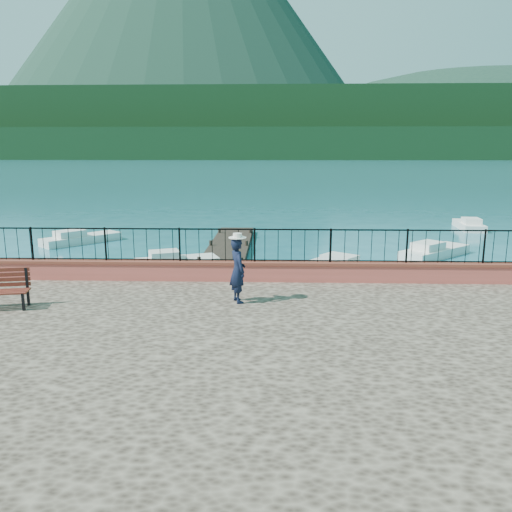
# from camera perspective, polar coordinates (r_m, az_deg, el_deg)

# --- Properties ---
(ground) EXTENTS (2000.00, 2000.00, 0.00)m
(ground) POSITION_cam_1_polar(r_m,az_deg,el_deg) (11.67, 0.65, -13.20)
(ground) COLOR #19596B
(ground) RESTS_ON ground
(parapet) EXTENTS (28.00, 0.46, 0.58)m
(parapet) POSITION_cam_1_polar(r_m,az_deg,el_deg) (14.68, 1.01, -1.73)
(parapet) COLOR #C64F47
(parapet) RESTS_ON promenade
(railing) EXTENTS (27.00, 0.05, 0.95)m
(railing) POSITION_cam_1_polar(r_m,az_deg,el_deg) (14.52, 1.02, 1.20)
(railing) COLOR black
(railing) RESTS_ON parapet
(dock) EXTENTS (2.00, 16.00, 0.30)m
(dock) POSITION_cam_1_polar(r_m,az_deg,el_deg) (23.18, -3.58, -0.07)
(dock) COLOR #2D231C
(dock) RESTS_ON ground
(far_forest) EXTENTS (900.00, 60.00, 18.00)m
(far_forest) POSITION_cam_1_polar(r_m,az_deg,el_deg) (310.59, 2.01, 12.65)
(far_forest) COLOR black
(far_forest) RESTS_ON ground
(foothills) EXTENTS (900.00, 120.00, 44.00)m
(foothills) POSITION_cam_1_polar(r_m,az_deg,el_deg) (370.96, 2.03, 14.53)
(foothills) COLOR black
(foothills) RESTS_ON ground
(volcano) EXTENTS (560.00, 560.00, 380.00)m
(volcano) POSITION_cam_1_polar(r_m,az_deg,el_deg) (744.04, -8.21, 26.20)
(volcano) COLOR #142D23
(volcano) RESTS_ON ground
(companion_hill) EXTENTS (448.00, 384.00, 180.00)m
(companion_hill) POSITION_cam_1_polar(r_m,az_deg,el_deg) (611.44, 23.49, 10.48)
(companion_hill) COLOR #142D23
(companion_hill) RESTS_ON ground
(person) EXTENTS (0.60, 0.71, 1.64)m
(person) POSITION_cam_1_polar(r_m,az_deg,el_deg) (12.50, -2.10, -1.65)
(person) COLOR black
(person) RESTS_ON promenade
(hat) EXTENTS (0.44, 0.44, 0.12)m
(hat) POSITION_cam_1_polar(r_m,az_deg,el_deg) (12.33, -2.14, 2.34)
(hat) COLOR white
(hat) RESTS_ON person
(boat_0) EXTENTS (3.73, 2.49, 0.80)m
(boat_0) POSITION_cam_1_polar(r_m,az_deg,el_deg) (21.79, -9.03, -0.30)
(boat_0) COLOR silver
(boat_0) RESTS_ON ground
(boat_1) EXTENTS (3.77, 3.34, 0.80)m
(boat_1) POSITION_cam_1_polar(r_m,az_deg,el_deg) (20.53, 10.88, -1.12)
(boat_1) COLOR silver
(boat_1) RESTS_ON ground
(boat_2) EXTENTS (3.98, 3.75, 0.80)m
(boat_2) POSITION_cam_1_polar(r_m,az_deg,el_deg) (25.28, 19.78, 0.83)
(boat_2) COLOR silver
(boat_2) RESTS_ON ground
(boat_3) EXTENTS (3.79, 4.03, 0.80)m
(boat_3) POSITION_cam_1_polar(r_m,az_deg,el_deg) (28.97, -19.34, 2.19)
(boat_3) COLOR silver
(boat_3) RESTS_ON ground
(boat_5) EXTENTS (1.76, 3.86, 0.80)m
(boat_5) POSITION_cam_1_polar(r_m,az_deg,el_deg) (35.21, 23.17, 3.52)
(boat_5) COLOR silver
(boat_5) RESTS_ON ground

